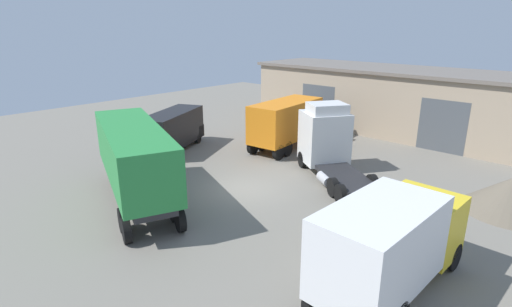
{
  "coord_description": "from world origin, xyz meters",
  "views": [
    {
      "loc": [
        13.89,
        -14.03,
        8.39
      ],
      "look_at": [
        -0.48,
        1.36,
        1.6
      ],
      "focal_mm": 28.0,
      "sensor_mm": 36.0,
      "label": 1
    }
  ],
  "objects_px": {
    "tractor_unit_white": "(327,141)",
    "box_truck_grey": "(292,120)",
    "delivery_van_black": "(174,129)",
    "gravel_pile": "(512,194)",
    "container_trailer_green": "(134,155)",
    "box_truck_yellow": "(392,241)"
  },
  "relations": [
    {
      "from": "delivery_van_black",
      "to": "gravel_pile",
      "type": "distance_m",
      "value": 20.31
    },
    {
      "from": "delivery_van_black",
      "to": "tractor_unit_white",
      "type": "bearing_deg",
      "value": -96.97
    },
    {
      "from": "container_trailer_green",
      "to": "box_truck_yellow",
      "type": "height_order",
      "value": "container_trailer_green"
    },
    {
      "from": "tractor_unit_white",
      "to": "box_truck_yellow",
      "type": "bearing_deg",
      "value": 167.18
    },
    {
      "from": "tractor_unit_white",
      "to": "container_trailer_green",
      "type": "bearing_deg",
      "value": 100.46
    },
    {
      "from": "container_trailer_green",
      "to": "gravel_pile",
      "type": "distance_m",
      "value": 17.89
    },
    {
      "from": "box_truck_yellow",
      "to": "gravel_pile",
      "type": "height_order",
      "value": "box_truck_yellow"
    },
    {
      "from": "tractor_unit_white",
      "to": "gravel_pile",
      "type": "distance_m",
      "value": 9.5
    },
    {
      "from": "box_truck_grey",
      "to": "tractor_unit_white",
      "type": "bearing_deg",
      "value": -126.66
    },
    {
      "from": "container_trailer_green",
      "to": "delivery_van_black",
      "type": "height_order",
      "value": "container_trailer_green"
    },
    {
      "from": "container_trailer_green",
      "to": "delivery_van_black",
      "type": "distance_m",
      "value": 9.03
    },
    {
      "from": "delivery_van_black",
      "to": "gravel_pile",
      "type": "height_order",
      "value": "delivery_van_black"
    },
    {
      "from": "tractor_unit_white",
      "to": "box_truck_yellow",
      "type": "height_order",
      "value": "tractor_unit_white"
    },
    {
      "from": "tractor_unit_white",
      "to": "delivery_van_black",
      "type": "height_order",
      "value": "tractor_unit_white"
    },
    {
      "from": "box_truck_grey",
      "to": "gravel_pile",
      "type": "xyz_separation_m",
      "value": [
        14.23,
        -1.46,
        -1.05
      ]
    },
    {
      "from": "box_truck_yellow",
      "to": "tractor_unit_white",
      "type": "bearing_deg",
      "value": 45.25
    },
    {
      "from": "box_truck_yellow",
      "to": "gravel_pile",
      "type": "bearing_deg",
      "value": -7.39
    },
    {
      "from": "delivery_van_black",
      "to": "gravel_pile",
      "type": "bearing_deg",
      "value": -101.4
    },
    {
      "from": "container_trailer_green",
      "to": "gravel_pile",
      "type": "xyz_separation_m",
      "value": [
        13.61,
        11.5,
        -1.61
      ]
    },
    {
      "from": "tractor_unit_white",
      "to": "box_truck_grey",
      "type": "xyz_separation_m",
      "value": [
        -4.91,
        2.91,
        -0.01
      ]
    },
    {
      "from": "tractor_unit_white",
      "to": "box_truck_yellow",
      "type": "distance_m",
      "value": 11.3
    },
    {
      "from": "delivery_van_black",
      "to": "gravel_pile",
      "type": "relative_size",
      "value": 1.41
    }
  ]
}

